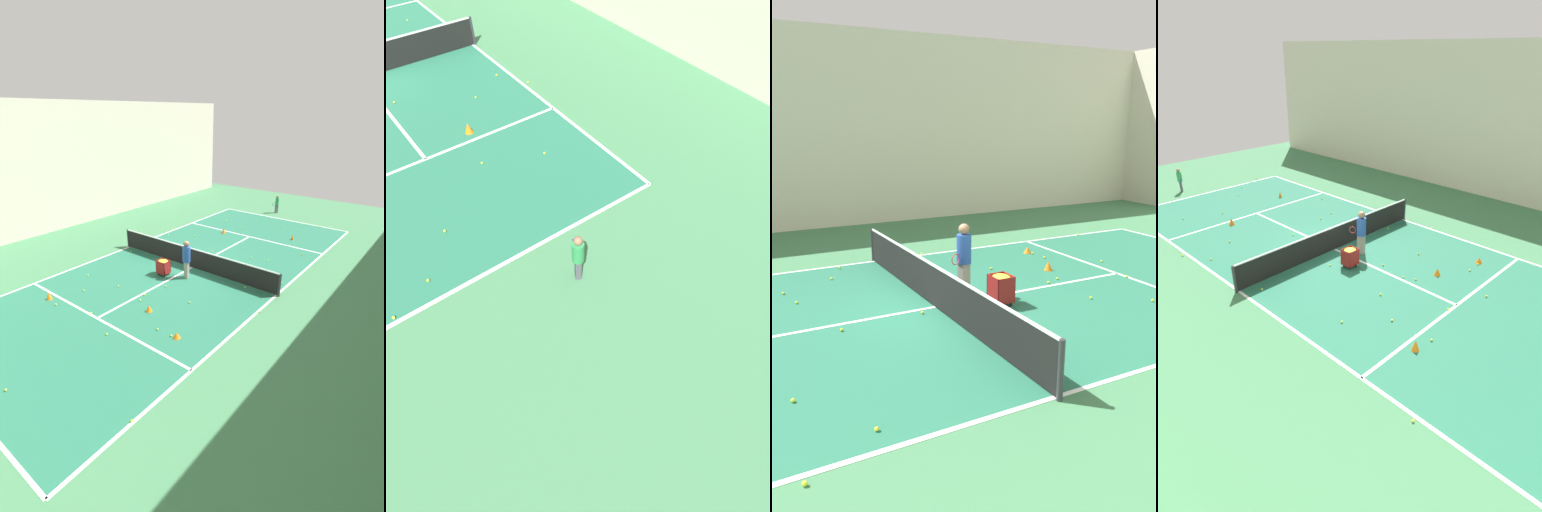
% 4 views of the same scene
% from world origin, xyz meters
% --- Properties ---
extents(ground_plane, '(36.75, 36.75, 0.00)m').
position_xyz_m(ground_plane, '(0.00, 0.00, 0.00)').
color(ground_plane, '#3D754C').
extents(court_playing_area, '(9.03, 20.91, 0.00)m').
position_xyz_m(court_playing_area, '(0.00, 0.00, 0.00)').
color(court_playing_area, '#23664C').
rests_on(court_playing_area, ground).
extents(line_sideline_left, '(0.10, 20.91, 0.00)m').
position_xyz_m(line_sideline_left, '(-4.52, 0.00, 0.01)').
color(line_sideline_left, white).
rests_on(line_sideline_left, ground).
extents(line_sideline_right, '(0.10, 20.91, 0.00)m').
position_xyz_m(line_sideline_right, '(4.52, 0.00, 0.01)').
color(line_sideline_right, white).
rests_on(line_sideline_right, ground).
extents(line_service_far, '(9.03, 0.10, 0.00)m').
position_xyz_m(line_service_far, '(0.00, 5.75, 0.01)').
color(line_service_far, white).
rests_on(line_service_far, ground).
extents(line_centre_service, '(0.10, 11.50, 0.00)m').
position_xyz_m(line_centre_service, '(0.00, 0.00, 0.01)').
color(line_centre_service, white).
rests_on(line_centre_service, ground).
extents(hall_enclosure_left, '(0.15, 33.05, 7.80)m').
position_xyz_m(hall_enclosure_left, '(-10.51, 0.00, 3.90)').
color(hall_enclosure_left, beige).
rests_on(hall_enclosure_left, ground).
extents(tennis_net, '(9.33, 0.10, 1.03)m').
position_xyz_m(tennis_net, '(0.00, 0.00, 0.53)').
color(tennis_net, '#2D2D33').
rests_on(tennis_net, ground).
extents(coach_at_net, '(0.47, 0.69, 1.82)m').
position_xyz_m(coach_at_net, '(-0.49, 1.02, 1.04)').
color(coach_at_net, gray).
rests_on(coach_at_net, ground).
extents(ball_cart, '(0.53, 0.47, 0.75)m').
position_xyz_m(ball_cart, '(0.58, 1.45, 0.52)').
color(ball_cart, maroon).
rests_on(ball_cart, ground).
extents(training_cone_1, '(0.26, 0.26, 0.21)m').
position_xyz_m(training_cone_1, '(-3.13, 4.82, 0.11)').
color(training_cone_1, orange).
rests_on(training_cone_1, ground).
extents(training_cone_2, '(0.25, 0.25, 0.27)m').
position_xyz_m(training_cone_2, '(-1.19, 4.20, 0.14)').
color(training_cone_2, orange).
rests_on(training_cone_2, ground).
extents(tennis_ball_3, '(0.07, 0.07, 0.07)m').
position_xyz_m(tennis_ball_3, '(0.42, 5.69, 0.04)').
color(tennis_ball_3, yellow).
rests_on(tennis_ball_3, ground).
extents(tennis_ball_5, '(0.07, 0.07, 0.07)m').
position_xyz_m(tennis_ball_5, '(-3.14, 0.23, 0.04)').
color(tennis_ball_5, yellow).
rests_on(tennis_ball_5, ground).
extents(tennis_ball_7, '(0.07, 0.07, 0.07)m').
position_xyz_m(tennis_ball_7, '(-4.20, -1.18, 0.04)').
color(tennis_ball_7, yellow).
rests_on(tennis_ball_7, ground).
extents(tennis_ball_8, '(0.07, 0.07, 0.07)m').
position_xyz_m(tennis_ball_8, '(0.38, -2.31, 0.04)').
color(tennis_ball_8, yellow).
rests_on(tennis_ball_8, ground).
extents(tennis_ball_10, '(0.07, 0.07, 0.07)m').
position_xyz_m(tennis_ball_10, '(-1.12, 6.19, 0.04)').
color(tennis_ball_10, yellow).
rests_on(tennis_ball_10, ground).
extents(tennis_ball_11, '(0.07, 0.07, 0.07)m').
position_xyz_m(tennis_ball_11, '(1.10, 0.90, 0.04)').
color(tennis_ball_11, yellow).
rests_on(tennis_ball_11, ground).
extents(tennis_ball_12, '(0.07, 0.07, 0.07)m').
position_xyz_m(tennis_ball_12, '(0.26, -0.44, 0.04)').
color(tennis_ball_12, yellow).
rests_on(tennis_ball_12, ground).
extents(tennis_ball_13, '(0.07, 0.07, 0.07)m').
position_xyz_m(tennis_ball_13, '(-2.59, -3.02, 0.04)').
color(tennis_ball_13, yellow).
rests_on(tennis_ball_13, ground).
extents(tennis_ball_14, '(0.07, 0.07, 0.07)m').
position_xyz_m(tennis_ball_14, '(2.73, -3.68, 0.04)').
color(tennis_ball_14, yellow).
rests_on(tennis_ball_14, ground).
extents(tennis_ball_15, '(0.07, 0.07, 0.07)m').
position_xyz_m(tennis_ball_15, '(3.91, 0.49, 0.04)').
color(tennis_ball_15, yellow).
rests_on(tennis_ball_15, ground).
extents(tennis_ball_16, '(0.07, 0.07, 0.07)m').
position_xyz_m(tennis_ball_16, '(-4.58, 1.63, 0.04)').
color(tennis_ball_16, yellow).
rests_on(tennis_ball_16, ground).
extents(tennis_ball_18, '(0.07, 0.07, 0.07)m').
position_xyz_m(tennis_ball_18, '(-2.30, 4.90, 0.04)').
color(tennis_ball_18, yellow).
rests_on(tennis_ball_18, ground).
extents(tennis_ball_19, '(0.07, 0.07, 0.07)m').
position_xyz_m(tennis_ball_19, '(1.30, 3.61, 0.04)').
color(tennis_ball_19, yellow).
rests_on(tennis_ball_19, ground).
extents(tennis_ball_21, '(0.07, 0.07, 0.07)m').
position_xyz_m(tennis_ball_21, '(4.71, -3.88, 0.04)').
color(tennis_ball_21, yellow).
rests_on(tennis_ball_21, ground).
extents(tennis_ball_22, '(0.07, 0.07, 0.07)m').
position_xyz_m(tennis_ball_22, '(2.14, 4.79, 0.04)').
color(tennis_ball_22, yellow).
rests_on(tennis_ball_22, ground).
extents(tennis_ball_24, '(0.07, 0.07, 0.07)m').
position_xyz_m(tennis_ball_24, '(-2.93, 4.87, 0.04)').
color(tennis_ball_24, yellow).
rests_on(tennis_ball_24, ground).
extents(tennis_ball_25, '(0.07, 0.07, 0.07)m').
position_xyz_m(tennis_ball_25, '(-3.25, -1.65, 0.04)').
color(tennis_ball_25, yellow).
rests_on(tennis_ball_25, ground).
extents(tennis_ball_28, '(0.07, 0.07, 0.07)m').
position_xyz_m(tennis_ball_28, '(-0.34, 2.33, 0.04)').
color(tennis_ball_28, yellow).
rests_on(tennis_ball_28, ground).
extents(tennis_ball_29, '(0.07, 0.07, 0.07)m').
position_xyz_m(tennis_ball_29, '(-0.17, 3.43, 0.04)').
color(tennis_ball_29, yellow).
rests_on(tennis_ball_29, ground).
extents(tennis_ball_32, '(0.07, 0.07, 0.07)m').
position_xyz_m(tennis_ball_32, '(-4.49, 8.12, 0.04)').
color(tennis_ball_32, yellow).
rests_on(tennis_ball_32, ground).
extents(tennis_ball_33, '(0.07, 0.07, 0.07)m').
position_xyz_m(tennis_ball_33, '(-1.74, -2.84, 0.04)').
color(tennis_ball_33, yellow).
rests_on(tennis_ball_33, ground).
extents(tennis_ball_34, '(0.07, 0.07, 0.07)m').
position_xyz_m(tennis_ball_34, '(-0.34, 3.86, 0.04)').
color(tennis_ball_34, yellow).
rests_on(tennis_ball_34, ground).
extents(tennis_ball_35, '(0.07, 0.07, 0.07)m').
position_xyz_m(tennis_ball_35, '(-2.04, 2.75, 0.04)').
color(tennis_ball_35, yellow).
rests_on(tennis_ball_35, ground).
extents(tennis_ball_36, '(0.07, 0.07, 0.07)m').
position_xyz_m(tennis_ball_36, '(4.06, -2.77, 0.04)').
color(tennis_ball_36, yellow).
rests_on(tennis_ball_36, ground).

